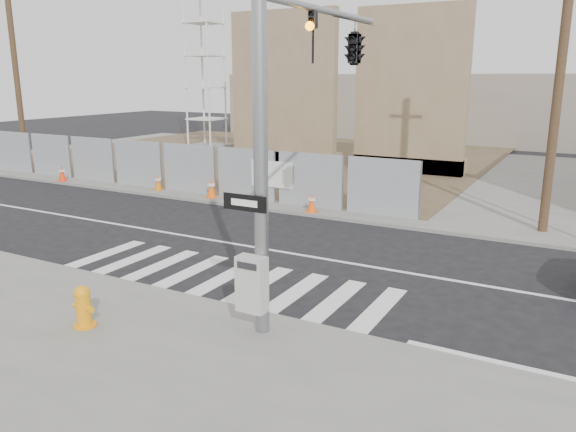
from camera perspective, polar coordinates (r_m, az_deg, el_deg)
The scene contains 14 objects.
ground at distance 15.99m, azimuth -1.32°, elevation -3.56°, with size 100.00×100.00×0.00m, color black.
sidewalk_far at distance 28.64m, azimuth 12.86°, elevation 4.07°, with size 50.00×20.00×0.12m, color slate.
signal_pole at distance 12.28m, azimuth 4.03°, elevation 13.78°, with size 0.96×5.87×7.00m.
chain_link_fence at distance 25.61m, azimuth -15.31°, elevation 5.19°, with size 24.60×0.04×2.00m, color gray.
concrete_wall_left at distance 30.11m, azimuth -0.43°, elevation 11.25°, with size 6.00×1.30×8.00m.
concrete_wall_right at distance 28.50m, azimuth 12.30°, elevation 10.78°, with size 5.50×1.30×8.00m.
crane_tower at distance 37.97m, azimuth -8.64°, elevation 20.20°, with size 2.60×2.60×18.15m.
utility_pole_left at distance 31.73m, azimuth -25.94°, elevation 13.33°, with size 1.60×0.28×10.00m.
utility_pole_right at distance 18.73m, azimuth 26.01°, elevation 13.81°, with size 1.60×0.28×10.00m.
fire_hydrant at distance 11.59m, azimuth -20.07°, elevation -8.63°, with size 0.55×0.55×0.83m.
traffic_cone_a at distance 27.95m, azimuth -21.98°, elevation 4.05°, with size 0.40×0.40×0.74m.
traffic_cone_b at distance 24.54m, azimuth -13.05°, elevation 3.37°, with size 0.41×0.41×0.67m.
traffic_cone_c at distance 22.59m, azimuth -7.79°, elevation 2.85°, with size 0.51×0.51×0.79m.
traffic_cone_d at distance 19.96m, azimuth 2.42°, elevation 1.39°, with size 0.47×0.47×0.71m.
Camera 1 is at (7.64, -13.19, 4.82)m, focal length 35.00 mm.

